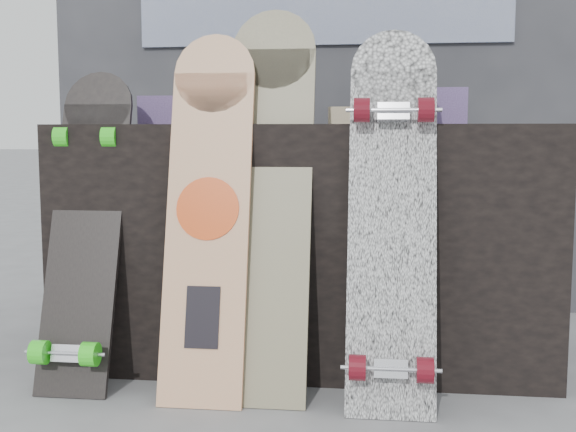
# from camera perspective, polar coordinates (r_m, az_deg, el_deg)

# --- Properties ---
(ground) EXTENTS (60.00, 60.00, 0.00)m
(ground) POSITION_cam_1_polar(r_m,az_deg,el_deg) (2.09, -0.04, -15.20)
(ground) COLOR slate
(ground) RESTS_ON ground
(vendor_table) EXTENTS (1.60, 0.60, 0.80)m
(vendor_table) POSITION_cam_1_polar(r_m,az_deg,el_deg) (2.46, 1.38, -2.15)
(vendor_table) COLOR black
(vendor_table) RESTS_ON ground
(booth) EXTENTS (2.40, 0.22, 2.20)m
(booth) POSITION_cam_1_polar(r_m,az_deg,el_deg) (3.29, 2.89, 12.30)
(booth) COLOR #313136
(booth) RESTS_ON ground
(merch_box_purple) EXTENTS (0.18, 0.12, 0.10)m
(merch_box_purple) POSITION_cam_1_polar(r_m,az_deg,el_deg) (2.58, -9.49, 8.19)
(merch_box_purple) COLOR #433062
(merch_box_purple) RESTS_ON vendor_table
(merch_box_small) EXTENTS (0.14, 0.14, 0.12)m
(merch_box_small) POSITION_cam_1_polar(r_m,az_deg,el_deg) (2.47, 12.20, 8.44)
(merch_box_small) COLOR #433062
(merch_box_small) RESTS_ON vendor_table
(merch_box_flat) EXTENTS (0.22, 0.10, 0.06)m
(merch_box_flat) POSITION_cam_1_polar(r_m,az_deg,el_deg) (2.46, 5.85, 7.86)
(merch_box_flat) COLOR #D1B78C
(merch_box_flat) RESTS_ON vendor_table
(longboard_geisha) EXTENTS (0.25, 0.30, 1.07)m
(longboard_geisha) POSITION_cam_1_polar(r_m,az_deg,el_deg) (2.13, -6.30, 0.97)
(longboard_geisha) COLOR #C9AF88
(longboard_geisha) RESTS_ON ground
(longboard_celtic) EXTENTS (0.26, 0.35, 1.15)m
(longboard_celtic) POSITION_cam_1_polar(r_m,az_deg,el_deg) (2.14, -1.51, 2.27)
(longboard_celtic) COLOR #C7BC88
(longboard_celtic) RESTS_ON ground
(longboard_cascadia) EXTENTS (0.25, 0.36, 1.08)m
(longboard_cascadia) POSITION_cam_1_polar(r_m,az_deg,el_deg) (2.05, 8.23, 0.46)
(longboard_cascadia) COLOR white
(longboard_cascadia) RESTS_ON ground
(skateboard_dark) EXTENTS (0.22, 0.39, 0.97)m
(skateboard_dark) POSITION_cam_1_polar(r_m,az_deg,el_deg) (2.30, -15.73, -0.46)
(skateboard_dark) COLOR black
(skateboard_dark) RESTS_ON ground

